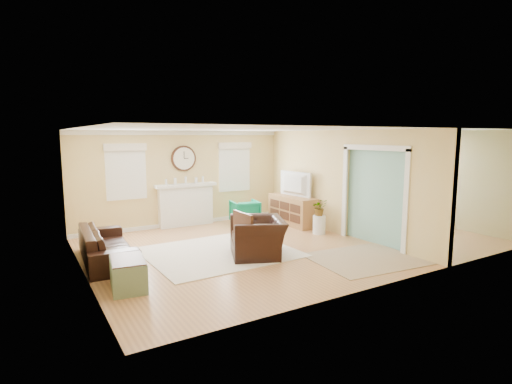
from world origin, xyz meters
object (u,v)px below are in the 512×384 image
sofa (107,245)px  eames_chair (258,237)px  dining_table (381,212)px  green_chair (245,212)px  credenza (292,210)px

sofa → eames_chair: 3.00m
sofa → eames_chair: eames_chair is taller
dining_table → green_chair: bearing=45.6°
credenza → dining_table: 2.49m
sofa → green_chair: green_chair is taller
green_chair → dining_table: dining_table is taller
sofa → credenza: 5.16m
sofa → dining_table: bearing=-90.2°
sofa → dining_table: (7.27, -0.42, 0.01)m
dining_table → sofa: bearing=72.3°
credenza → green_chair: bearing=148.5°
sofa → eames_chair: size_ratio=1.88×
eames_chair → dining_table: 4.60m
sofa → green_chair: (3.96, 1.49, 0.01)m
green_chair → eames_chair: bearing=76.8°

